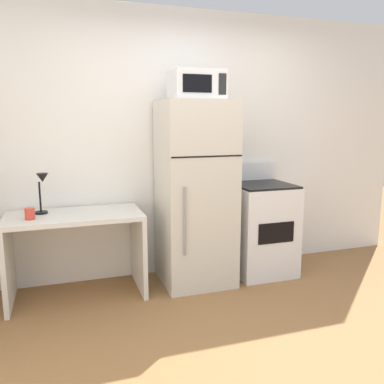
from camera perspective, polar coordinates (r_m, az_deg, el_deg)
ground_plane at (r=2.95m, az=10.11°, el=-21.60°), size 12.00×12.00×0.00m
wall_back_white at (r=4.09m, az=-0.77°, el=6.75°), size 5.00×0.10×2.60m
desk at (r=3.67m, az=-16.26°, el=-6.44°), size 1.15×0.60×0.75m
desk_lamp at (r=3.65m, az=-20.59°, el=0.76°), size 0.14×0.12×0.35m
coffee_mug at (r=3.51m, az=-22.11°, el=-2.89°), size 0.08×0.08×0.09m
refrigerator at (r=3.77m, az=0.50°, el=-0.27°), size 0.65×0.65×1.72m
microwave at (r=3.69m, az=0.63°, el=14.98°), size 0.46×0.35×0.26m
oven_range at (r=4.15m, az=9.77°, el=-5.04°), size 0.59×0.61×1.10m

